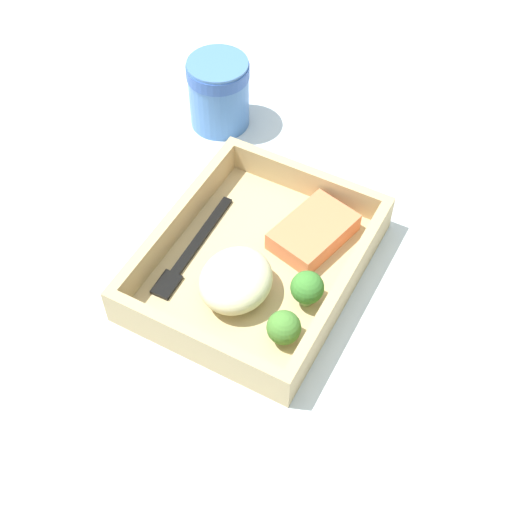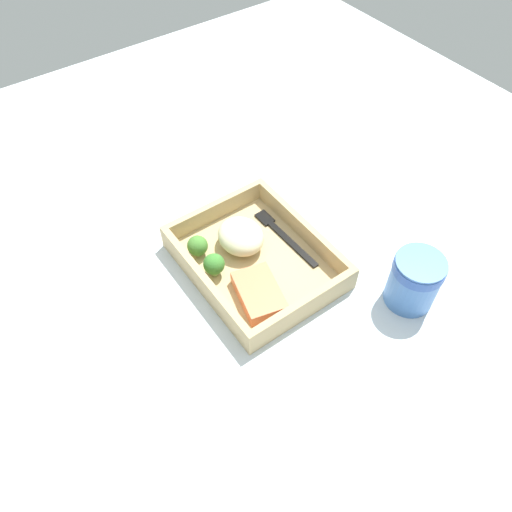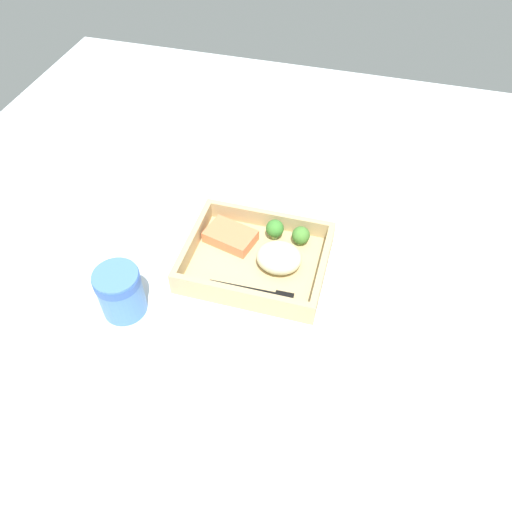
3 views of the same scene
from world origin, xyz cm
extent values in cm
cube|color=silver|center=(0.00, 0.00, -1.00)|extent=(160.00, 160.00, 2.00)
cube|color=tan|center=(0.00, 0.00, 0.60)|extent=(26.66, 21.51, 1.20)
cube|color=tan|center=(0.00, -10.15, 3.04)|extent=(26.66, 1.20, 3.69)
cube|color=tan|center=(0.00, 10.15, 3.04)|extent=(26.66, 1.20, 3.69)
cube|color=tan|center=(-12.73, 0.00, 3.04)|extent=(1.20, 19.11, 3.69)
cube|color=tan|center=(12.73, 0.00, 3.04)|extent=(1.20, 19.11, 3.69)
cube|color=#E4764A|center=(-6.33, 3.95, 2.41)|extent=(10.75, 8.37, 2.42)
ellipsoid|color=beige|center=(4.47, 0.42, 3.57)|extent=(8.58, 7.56, 4.74)
cylinder|color=#7B9E54|center=(7.16, 7.03, 1.78)|extent=(1.35, 1.35, 1.16)
sphere|color=#468030|center=(7.16, 7.03, 3.33)|extent=(3.54, 3.54, 3.54)
cylinder|color=#7BA15B|center=(1.89, 7.07, 2.00)|extent=(1.36, 1.36, 1.60)
sphere|color=#3B7D2E|center=(1.89, 7.07, 3.78)|extent=(3.57, 3.57, 3.57)
cube|color=black|center=(-0.71, -7.34, 1.42)|extent=(12.43, 1.44, 0.44)
cube|color=black|center=(7.19, -7.12, 1.42)|extent=(3.46, 2.29, 0.44)
cylinder|color=#4776BA|center=(-19.85, -16.15, 4.76)|extent=(7.79, 7.79, 9.52)
cylinder|color=#3356A8|center=(-19.85, -16.15, 8.26)|extent=(8.03, 8.03, 1.71)
cube|color=white|center=(-27.60, 10.74, 0.12)|extent=(11.37, 14.63, 0.24)
camera|label=1|loc=(42.43, 22.88, 63.88)|focal=50.00mm
camera|label=2|loc=(-42.99, 30.80, 67.42)|focal=35.00mm
camera|label=3|loc=(16.81, -60.81, 73.05)|focal=35.00mm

